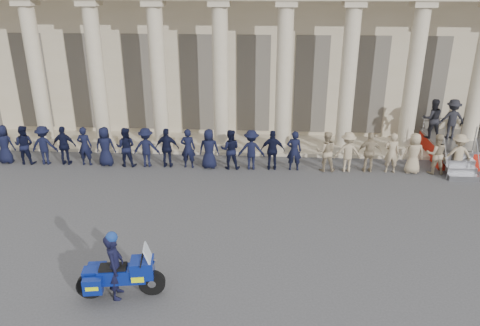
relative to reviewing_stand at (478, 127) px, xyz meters
The scene contains 6 objects.
ground 12.30m from the reviewing_stand, 139.89° to the right, with size 90.00×90.00×0.00m, color #3A3A3C.
building 12.02m from the reviewing_stand, 143.69° to the left, with size 40.00×12.50×9.00m.
officer_rank 10.72m from the reviewing_stand, behind, with size 19.65×0.61×1.61m.
reviewing_stand is the anchor object (origin of this frame).
motorcycle 15.61m from the reviewing_stand, 140.62° to the right, with size 2.10×0.96×1.35m.
rider 15.69m from the reviewing_stand, 140.83° to the right, with size 0.49×0.66×1.76m.
Camera 1 is at (0.72, -11.11, 7.23)m, focal length 35.00 mm.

